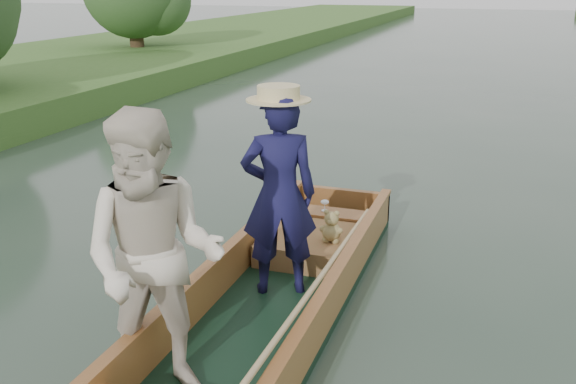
% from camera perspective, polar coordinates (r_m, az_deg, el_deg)
% --- Properties ---
extents(ground, '(120.00, 120.00, 0.00)m').
position_cam_1_polar(ground, '(5.27, -2.15, -11.84)').
color(ground, '#283D30').
rests_on(ground, ground).
extents(punt, '(1.38, 5.00, 1.95)m').
position_cam_1_polar(punt, '(4.74, -5.19, -6.06)').
color(punt, black).
rests_on(punt, ground).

